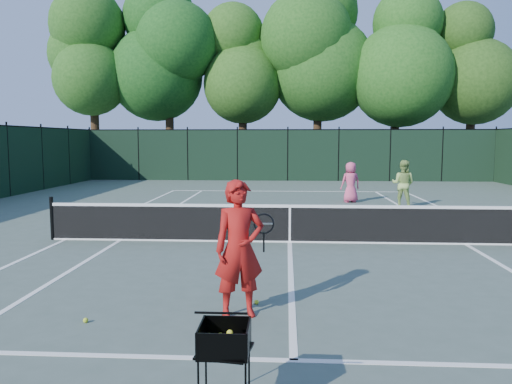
# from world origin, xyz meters

# --- Properties ---
(ground) EXTENTS (90.00, 90.00, 0.00)m
(ground) POSITION_xyz_m (0.00, 0.00, 0.00)
(ground) COLOR #48584E
(ground) RESTS_ON ground
(sideline_doubles_left) EXTENTS (0.10, 23.77, 0.01)m
(sideline_doubles_left) POSITION_xyz_m (-5.49, 0.00, 0.00)
(sideline_doubles_left) COLOR white
(sideline_doubles_left) RESTS_ON ground
(sideline_singles_left) EXTENTS (0.10, 23.77, 0.01)m
(sideline_singles_left) POSITION_xyz_m (-4.12, 0.00, 0.00)
(sideline_singles_left) COLOR white
(sideline_singles_left) RESTS_ON ground
(sideline_singles_right) EXTENTS (0.10, 23.77, 0.01)m
(sideline_singles_right) POSITION_xyz_m (4.12, 0.00, 0.00)
(sideline_singles_right) COLOR white
(sideline_singles_right) RESTS_ON ground
(baseline_far) EXTENTS (10.97, 0.10, 0.01)m
(baseline_far) POSITION_xyz_m (0.00, 11.88, 0.00)
(baseline_far) COLOR white
(baseline_far) RESTS_ON ground
(service_line_near) EXTENTS (8.23, 0.10, 0.01)m
(service_line_near) POSITION_xyz_m (0.00, -6.40, 0.00)
(service_line_near) COLOR white
(service_line_near) RESTS_ON ground
(service_line_far) EXTENTS (8.23, 0.10, 0.01)m
(service_line_far) POSITION_xyz_m (0.00, 6.40, 0.00)
(service_line_far) COLOR white
(service_line_far) RESTS_ON ground
(center_service_line) EXTENTS (0.10, 12.80, 0.01)m
(center_service_line) POSITION_xyz_m (0.00, 0.00, 0.00)
(center_service_line) COLOR white
(center_service_line) RESTS_ON ground
(tennis_net) EXTENTS (11.69, 0.09, 1.06)m
(tennis_net) POSITION_xyz_m (0.00, 0.00, 0.48)
(tennis_net) COLOR black
(tennis_net) RESTS_ON ground
(fence_far) EXTENTS (24.00, 0.05, 3.00)m
(fence_far) POSITION_xyz_m (0.00, 18.00, 1.50)
(fence_far) COLOR black
(fence_far) RESTS_ON ground
(tree_0) EXTENTS (6.40, 6.40, 13.14)m
(tree_0) POSITION_xyz_m (-13.00, 21.50, 8.16)
(tree_0) COLOR black
(tree_0) RESTS_ON ground
(tree_1) EXTENTS (6.80, 6.80, 13.98)m
(tree_1) POSITION_xyz_m (-8.00, 22.00, 8.69)
(tree_1) COLOR black
(tree_1) RESTS_ON ground
(tree_2) EXTENTS (6.00, 6.00, 12.40)m
(tree_2) POSITION_xyz_m (-3.00, 21.80, 7.73)
(tree_2) COLOR black
(tree_2) RESTS_ON ground
(tree_3) EXTENTS (7.00, 7.00, 14.45)m
(tree_3) POSITION_xyz_m (2.00, 22.30, 9.01)
(tree_3) COLOR black
(tree_3) RESTS_ON ground
(tree_4) EXTENTS (6.20, 6.20, 12.97)m
(tree_4) POSITION_xyz_m (7.00, 21.60, 8.14)
(tree_4) COLOR black
(tree_4) RESTS_ON ground
(tree_5) EXTENTS (5.80, 5.80, 12.23)m
(tree_5) POSITION_xyz_m (12.00, 22.10, 7.71)
(tree_5) COLOR black
(tree_5) RESTS_ON ground
(coach) EXTENTS (0.87, 0.85, 1.90)m
(coach) POSITION_xyz_m (-0.73, -5.02, 0.95)
(coach) COLOR #A51512
(coach) RESTS_ON ground
(player_pink) EXTENTS (0.88, 0.70, 1.58)m
(player_pink) POSITION_xyz_m (2.42, 7.83, 0.79)
(player_pink) COLOR #D64B76
(player_pink) RESTS_ON ground
(player_green) EXTENTS (1.04, 0.96, 1.71)m
(player_green) POSITION_xyz_m (4.12, 6.46, 0.86)
(player_green) COLOR #99BE5F
(player_green) RESTS_ON ground
(ball_hopper) EXTENTS (0.50, 0.50, 0.84)m
(ball_hopper) POSITION_xyz_m (-0.63, -7.55, 0.70)
(ball_hopper) COLOR black
(ball_hopper) RESTS_ON ground
(loose_ball_near_cart) EXTENTS (0.07, 0.07, 0.07)m
(loose_ball_near_cart) POSITION_xyz_m (-0.52, -4.52, 0.03)
(loose_ball_near_cart) COLOR #D5ED30
(loose_ball_near_cart) RESTS_ON ground
(loose_ball_midcourt) EXTENTS (0.07, 0.07, 0.07)m
(loose_ball_midcourt) POSITION_xyz_m (-2.76, -5.41, 0.03)
(loose_ball_midcourt) COLOR #B6CE2A
(loose_ball_midcourt) RESTS_ON ground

